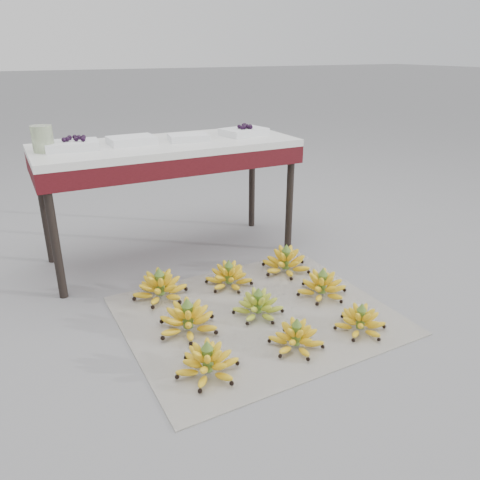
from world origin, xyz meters
name	(u,v)px	position (x,y,z in m)	size (l,w,h in m)	color
ground	(249,322)	(0.00, 0.00, 0.00)	(60.00, 60.00, 0.00)	gray
newspaper_mat	(257,315)	(0.06, 0.03, 0.00)	(1.25, 1.05, 0.01)	white
bunch_front_left	(208,363)	(-0.33, -0.27, 0.06)	(0.30, 0.30, 0.16)	yellow
bunch_front_center	(296,337)	(0.08, -0.28, 0.06)	(0.29, 0.29, 0.14)	yellow
bunch_front_right	(360,321)	(0.42, -0.30, 0.05)	(0.31, 0.31, 0.14)	yellow
bunch_mid_left	(188,320)	(-0.29, 0.05, 0.06)	(0.31, 0.31, 0.17)	yellow
bunch_mid_center	(258,306)	(0.07, 0.03, 0.06)	(0.32, 0.32, 0.15)	#81A222
bunch_mid_right	(322,286)	(0.46, 0.05, 0.06)	(0.32, 0.32, 0.16)	yellow
bunch_back_left	(160,287)	(-0.30, 0.41, 0.06)	(0.32, 0.32, 0.17)	yellow
bunch_back_center	(229,277)	(0.07, 0.37, 0.06)	(0.27, 0.27, 0.15)	yellow
bunch_back_right	(286,262)	(0.45, 0.38, 0.06)	(0.32, 0.32, 0.17)	yellow
vendor_table	(168,156)	(-0.06, 0.91, 0.63)	(1.49, 0.60, 0.72)	black
tray_far_left	(72,145)	(-0.58, 0.93, 0.74)	(0.29, 0.22, 0.07)	silver
tray_left	(132,140)	(-0.25, 0.94, 0.74)	(0.26, 0.19, 0.04)	silver
tray_right	(188,137)	(0.07, 0.89, 0.73)	(0.25, 0.20, 0.04)	silver
tray_far_right	(244,131)	(0.44, 0.90, 0.74)	(0.29, 0.24, 0.07)	silver
glass_jar	(43,139)	(-0.72, 0.93, 0.78)	(0.11, 0.11, 0.14)	#DAEDBC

